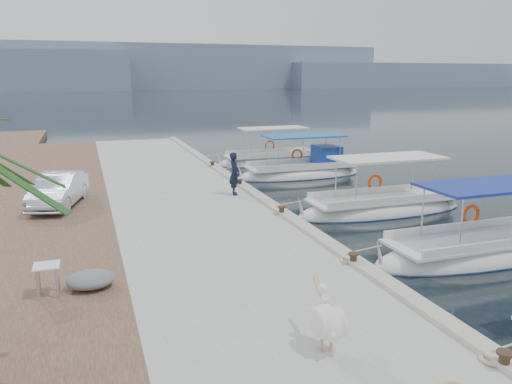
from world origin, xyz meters
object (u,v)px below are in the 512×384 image
at_px(fishing_caique_e, 270,162).
at_px(fisherman, 234,174).
at_px(pelican, 327,320).
at_px(parked_car, 58,190).
at_px(fishing_caique_c, 381,209).
at_px(fishing_caique_d, 301,173).
at_px(fishing_caique_b, 485,252).

relative_size(fishing_caique_e, fisherman, 3.89).
bearing_deg(pelican, parked_car, 111.57).
distance_m(fishing_caique_c, fishing_caique_e, 11.96).
bearing_deg(fishing_caique_d, pelican, -112.69).
bearing_deg(fishing_caique_c, fisherman, 151.62).
distance_m(fishing_caique_c, pelican, 11.70).
xyz_separation_m(fishing_caique_e, fisherman, (-5.02, -9.14, 1.25)).
height_order(fishing_caique_b, fishing_caique_c, same).
bearing_deg(fishing_caique_b, parked_car, 145.19).
bearing_deg(fishing_caique_e, fisherman, -118.77).
bearing_deg(fishing_caique_d, parked_car, -159.17).
bearing_deg(fisherman, fishing_caique_b, -138.04).
bearing_deg(parked_car, pelican, -54.01).
bearing_deg(fisherman, pelican, 179.45).
xyz_separation_m(fishing_caique_d, parked_car, (-12.02, -4.57, 0.94)).
relative_size(fisherman, parked_car, 0.46).
relative_size(fishing_caique_e, pelican, 4.74).
xyz_separation_m(fishing_caique_c, parked_car, (-12.02, 3.18, 1.00)).
height_order(fishing_caique_e, parked_car, fishing_caique_e).
height_order(fishing_caique_c, fishing_caique_d, same).
relative_size(fishing_caique_d, parked_car, 1.85).
bearing_deg(fishing_caique_b, fisherman, 123.66).
xyz_separation_m(fishing_caique_e, pelican, (-6.89, -21.21, 0.95)).
height_order(fishing_caique_b, fishing_caique_e, same).
relative_size(fishing_caique_d, fisherman, 4.01).
xyz_separation_m(fishing_caique_c, fisherman, (-5.23, 2.82, 1.26)).
relative_size(fishing_caique_b, pelican, 5.30).
xyz_separation_m(fishing_caique_c, fishing_caique_d, (0.00, 7.75, 0.07)).
bearing_deg(fisherman, fishing_caique_d, -38.42).
height_order(pelican, fisherman, fisherman).
bearing_deg(parked_car, fisherman, 11.45).
relative_size(fishing_caique_c, fisherman, 4.13).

